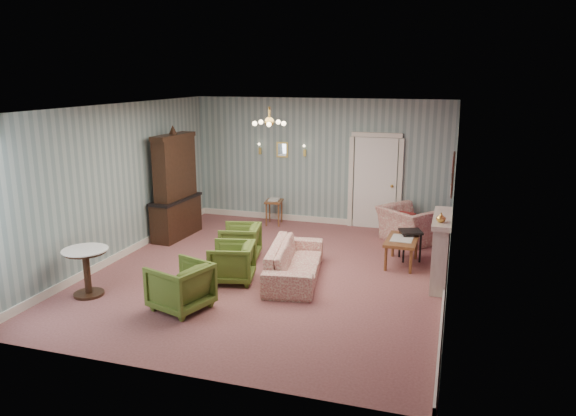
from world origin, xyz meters
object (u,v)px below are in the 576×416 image
(coffee_table, at_px, (401,252))
(wingback_chair, at_px, (410,219))
(olive_chair_c, at_px, (240,240))
(dresser, at_px, (175,183))
(olive_chair_b, at_px, (232,260))
(olive_chair_a, at_px, (180,284))
(sofa_chintz, at_px, (295,256))
(pedestal_table, at_px, (87,272))
(fireplace, at_px, (440,250))
(side_table_black, at_px, (410,245))

(coffee_table, bearing_deg, wingback_chair, 89.75)
(olive_chair_c, xyz_separation_m, dresser, (-1.85, 0.92, 0.81))
(olive_chair_b, bearing_deg, olive_chair_a, -25.49)
(sofa_chintz, height_order, wingback_chair, wingback_chair)
(pedestal_table, bearing_deg, sofa_chintz, 30.08)
(olive_chair_b, relative_size, fireplace, 0.53)
(sofa_chintz, bearing_deg, wingback_chair, -40.74)
(dresser, bearing_deg, olive_chair_c, -23.25)
(olive_chair_a, bearing_deg, coffee_table, 153.16)
(fireplace, bearing_deg, side_table_black, 119.49)
(dresser, xyz_separation_m, side_table_black, (4.94, -0.07, -0.88))
(side_table_black, distance_m, pedestal_table, 5.72)
(olive_chair_a, distance_m, olive_chair_b, 1.30)
(sofa_chintz, bearing_deg, side_table_black, -58.57)
(side_table_black, bearing_deg, olive_chair_b, -144.49)
(olive_chair_a, relative_size, side_table_black, 1.36)
(olive_chair_c, bearing_deg, fireplace, 76.07)
(olive_chair_b, distance_m, fireplace, 3.50)
(olive_chair_a, xyz_separation_m, wingback_chair, (2.94, 4.44, 0.10))
(olive_chair_c, bearing_deg, dresser, -127.99)
(olive_chair_c, distance_m, fireplace, 3.67)
(coffee_table, height_order, pedestal_table, pedestal_table)
(fireplace, bearing_deg, dresser, 168.88)
(sofa_chintz, relative_size, side_table_black, 3.56)
(dresser, bearing_deg, pedestal_table, -82.91)
(dresser, distance_m, pedestal_table, 3.40)
(olive_chair_a, xyz_separation_m, fireplace, (3.63, 2.24, 0.19))
(olive_chair_a, xyz_separation_m, olive_chair_b, (0.28, 1.27, -0.03))
(coffee_table, bearing_deg, olive_chair_c, -169.39)
(olive_chair_a, bearing_deg, wingback_chair, 164.47)
(sofa_chintz, height_order, dresser, dresser)
(side_table_black, bearing_deg, pedestal_table, -145.64)
(olive_chair_a, distance_m, side_table_black, 4.47)
(olive_chair_b, xyz_separation_m, olive_chair_c, (-0.31, 1.13, -0.00))
(olive_chair_a, height_order, olive_chair_c, olive_chair_a)
(olive_chair_b, xyz_separation_m, fireplace, (3.35, 0.97, 0.21))
(dresser, xyz_separation_m, fireplace, (5.51, -1.08, -0.59))
(dresser, bearing_deg, sofa_chintz, -23.83)
(olive_chair_c, height_order, pedestal_table, pedestal_table)
(olive_chair_b, distance_m, side_table_black, 3.42)
(fireplace, height_order, side_table_black, fireplace)
(sofa_chintz, xyz_separation_m, wingback_chair, (1.68, 2.72, 0.09))
(coffee_table, xyz_separation_m, side_table_black, (0.12, 0.30, 0.04))
(wingback_chair, bearing_deg, fireplace, 147.45)
(fireplace, distance_m, side_table_black, 1.20)
(sofa_chintz, distance_m, pedestal_table, 3.37)
(dresser, height_order, side_table_black, dresser)
(olive_chair_b, bearing_deg, side_table_black, 112.53)
(olive_chair_b, xyz_separation_m, sofa_chintz, (0.98, 0.45, 0.04))
(olive_chair_c, distance_m, pedestal_table, 2.88)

